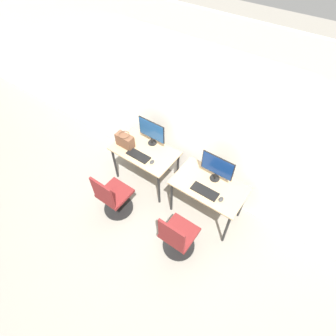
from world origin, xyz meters
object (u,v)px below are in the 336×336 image
keyboard_left (138,156)px  monitor_right (217,167)px  office_chair_left (113,198)px  monitor_left (152,131)px  handbag (125,140)px  mouse_right (221,199)px  office_chair_right (177,238)px  mouse_left (152,162)px  keyboard_right (205,191)px

keyboard_left → monitor_right: size_ratio=0.81×
office_chair_left → monitor_right: (1.20, 0.97, 0.64)m
keyboard_left → monitor_right: (1.20, 0.30, 0.25)m
monitor_left → handbag: bearing=-136.5°
monitor_right → mouse_right: bearing=-48.0°
monitor_left → office_chair_right: size_ratio=0.55×
monitor_left → handbag: (-0.32, -0.30, -0.14)m
mouse_right → handbag: size_ratio=0.30×
office_chair_left → office_chair_right: 1.19m
mouse_left → handbag: handbag is taller
keyboard_left → office_chair_right: bearing=-28.0°
mouse_right → office_chair_right: size_ratio=0.10×
mouse_left → office_chair_left: office_chair_left is taller
monitor_right → handbag: size_ratio=1.63×
keyboard_left → mouse_left: bearing=3.0°
keyboard_right → monitor_left: bearing=163.9°
keyboard_left → office_chair_right: office_chair_right is taller
keyboard_left → keyboard_right: 1.20m
mouse_left → office_chair_right: 1.19m
monitor_left → monitor_right: 1.20m
keyboard_left → mouse_right: mouse_right is taller
handbag → keyboard_left: bearing=-10.8°
monitor_left → monitor_right: (1.20, -0.06, 0.00)m
office_chair_left → office_chair_right: same height
monitor_right → handbag: bearing=-170.9°
monitor_left → handbag: 0.46m
office_chair_left → keyboard_right: size_ratio=2.27×
mouse_right → office_chair_right: 0.81m
office_chair_right → mouse_left: bearing=145.0°
monitor_right → office_chair_right: monitor_right is taller
office_chair_left → office_chair_right: (1.19, 0.03, 0.00)m
keyboard_right → office_chair_right: office_chair_right is taller
keyboard_left → office_chair_left: office_chair_left is taller
monitor_left → keyboard_right: bearing=-16.1°
monitor_right → mouse_right: (0.25, -0.28, -0.24)m
monitor_left → monitor_right: same height
keyboard_left → handbag: bearing=169.2°
keyboard_left → office_chair_left: bearing=-90.1°
monitor_left → office_chair_left: bearing=-90.1°
monitor_left → keyboard_left: monitor_left is taller
mouse_left → keyboard_right: 0.94m
keyboard_left → mouse_left: mouse_left is taller
office_chair_left → keyboard_left: bearing=89.9°
office_chair_left → handbag: handbag is taller
keyboard_left → office_chair_left: size_ratio=0.44×
monitor_right → keyboard_right: bearing=-90.0°
monitor_right → mouse_right: monitor_right is taller
keyboard_right → office_chair_left: bearing=-150.6°
monitor_left → mouse_left: monitor_left is taller
office_chair_left → office_chair_right: size_ratio=1.00×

